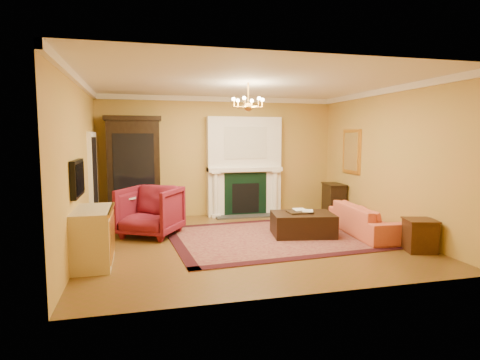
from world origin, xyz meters
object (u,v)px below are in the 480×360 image
object	(u,v)px
china_cabinet	(134,171)
wingback_armchair	(150,209)
coral_sofa	(367,215)
end_table	(420,236)
leather_ottoman	(303,224)
pedestal_table	(126,212)
console_table	(334,200)
commode	(93,237)

from	to	relation	value
china_cabinet	wingback_armchair	world-z (taller)	china_cabinet
wingback_armchair	coral_sofa	bearing A→B (deg)	16.51
china_cabinet	end_table	distance (m)	6.30
coral_sofa	leather_ottoman	world-z (taller)	coral_sofa
china_cabinet	wingback_armchair	bearing A→B (deg)	-78.41
wingback_armchair	pedestal_table	bearing A→B (deg)	172.62
leather_ottoman	console_table	bearing A→B (deg)	57.82
pedestal_table	commode	bearing A→B (deg)	-102.24
china_cabinet	leather_ottoman	world-z (taller)	china_cabinet
console_table	leather_ottoman	xyz separation A→B (m)	(-1.60, -1.77, -0.15)
commode	wingback_armchair	bearing A→B (deg)	60.59
commode	leather_ottoman	bearing A→B (deg)	12.67
pedestal_table	leather_ottoman	size ratio (longest dim) A/B	0.62
china_cabinet	commode	bearing A→B (deg)	-100.12
commode	end_table	size ratio (longest dim) A/B	2.17
pedestal_table	end_table	world-z (taller)	pedestal_table
end_table	pedestal_table	bearing A→B (deg)	151.92
wingback_armchair	console_table	xyz separation A→B (m)	(4.58, 1.01, -0.16)
coral_sofa	end_table	distance (m)	1.34
commode	leather_ottoman	size ratio (longest dim) A/B	0.98
china_cabinet	console_table	world-z (taller)	china_cabinet
leather_ottoman	coral_sofa	bearing A→B (deg)	0.21
wingback_armchair	console_table	size ratio (longest dim) A/B	1.39
china_cabinet	coral_sofa	distance (m)	5.36
pedestal_table	console_table	size ratio (longest dim) A/B	0.96
end_table	leather_ottoman	xyz separation A→B (m)	(-1.54, 1.54, -0.03)
pedestal_table	coral_sofa	distance (m)	4.98
wingback_armchair	leather_ottoman	size ratio (longest dim) A/B	0.91
wingback_armchair	end_table	bearing A→B (deg)	2.44
china_cabinet	pedestal_table	bearing A→B (deg)	-97.38
console_table	leather_ottoman	distance (m)	2.39
console_table	wingback_armchair	bearing A→B (deg)	-159.90
china_cabinet	commode	world-z (taller)	china_cabinet
wingback_armchair	leather_ottoman	xyz separation A→B (m)	(2.98, -0.77, -0.31)
pedestal_table	console_table	distance (m)	5.11
china_cabinet	end_table	bearing A→B (deg)	-38.57
commode	end_table	distance (m)	5.49
coral_sofa	console_table	xyz separation A→B (m)	(0.28, 2.00, -0.02)
wingback_armchair	end_table	distance (m)	5.08
coral_sofa	console_table	distance (m)	2.02
pedestal_table	commode	size ratio (longest dim) A/B	0.64
china_cabinet	leather_ottoman	size ratio (longest dim) A/B	1.96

